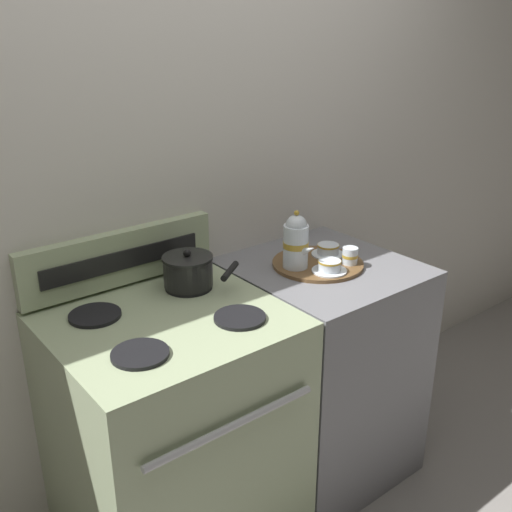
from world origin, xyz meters
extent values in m
plane|color=gray|center=(0.00, 0.00, 0.00)|extent=(6.00, 6.00, 0.00)
cube|color=beige|center=(0.00, 0.36, 1.10)|extent=(6.00, 0.05, 2.20)
cube|color=#9EAD84|center=(-0.33, 0.00, 0.46)|extent=(0.74, 0.67, 0.93)
cylinder|color=silver|center=(-0.33, -0.35, 0.72)|extent=(0.59, 0.02, 0.02)
cylinder|color=black|center=(-0.50, 0.15, 0.93)|extent=(0.17, 0.17, 0.01)
cylinder|color=black|center=(-0.15, 0.15, 0.93)|extent=(0.17, 0.17, 0.01)
cylinder|color=black|center=(-0.50, -0.15, 0.93)|extent=(0.17, 0.17, 0.01)
cylinder|color=black|center=(-0.15, -0.15, 0.93)|extent=(0.17, 0.17, 0.01)
cube|color=#9EAD84|center=(-0.33, 0.31, 1.03)|extent=(0.72, 0.05, 0.19)
cube|color=black|center=(-0.33, 0.28, 1.03)|extent=(0.59, 0.01, 0.07)
cube|color=slate|center=(0.37, 0.00, 0.46)|extent=(0.64, 0.67, 0.93)
cylinder|color=black|center=(-0.15, 0.15, 0.99)|extent=(0.17, 0.17, 0.10)
cylinder|color=black|center=(-0.15, 0.15, 1.04)|extent=(0.18, 0.18, 0.01)
sphere|color=black|center=(-0.15, 0.15, 1.06)|extent=(0.03, 0.03, 0.03)
cylinder|color=black|center=(-0.06, 0.03, 1.01)|extent=(0.12, 0.10, 0.02)
cylinder|color=brown|center=(0.35, 0.02, 0.93)|extent=(0.35, 0.35, 0.01)
cylinder|color=silver|center=(0.25, 0.03, 1.02)|extent=(0.09, 0.09, 0.16)
cylinder|color=gold|center=(0.25, 0.03, 1.03)|extent=(0.10, 0.10, 0.02)
sphere|color=silver|center=(0.25, 0.03, 1.10)|extent=(0.08, 0.08, 0.08)
sphere|color=gold|center=(0.25, 0.03, 1.15)|extent=(0.02, 0.02, 0.02)
cone|color=silver|center=(0.25, -0.04, 1.03)|extent=(0.03, 0.07, 0.06)
cylinder|color=silver|center=(0.43, 0.04, 0.94)|extent=(0.13, 0.13, 0.01)
cylinder|color=silver|center=(0.43, 0.04, 0.96)|extent=(0.08, 0.08, 0.04)
cylinder|color=gold|center=(0.43, 0.04, 0.98)|extent=(0.09, 0.09, 0.01)
cylinder|color=silver|center=(0.32, -0.08, 0.94)|extent=(0.13, 0.13, 0.01)
cylinder|color=silver|center=(0.32, -0.08, 0.96)|extent=(0.08, 0.08, 0.04)
cylinder|color=gold|center=(0.32, -0.08, 0.98)|extent=(0.09, 0.09, 0.01)
cylinder|color=silver|center=(0.44, -0.07, 0.97)|extent=(0.06, 0.06, 0.06)
cylinder|color=gold|center=(0.44, -0.07, 0.97)|extent=(0.06, 0.06, 0.01)
camera|label=1|loc=(-1.15, -1.50, 1.82)|focal=42.00mm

